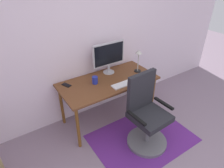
{
  "coord_description": "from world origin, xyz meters",
  "views": [
    {
      "loc": [
        -1.31,
        -0.41,
        2.25
      ],
      "look_at": [
        -0.03,
        1.52,
        0.82
      ],
      "focal_mm": 32.03,
      "sensor_mm": 36.0,
      "label": 1
    }
  ],
  "objects_px": {
    "monitor": "(109,55)",
    "computer_mouse": "(143,77)",
    "coffee_cup": "(95,80)",
    "desk_lamp": "(139,56)",
    "cell_phone": "(66,85)",
    "office_chair": "(146,118)",
    "desk": "(108,84)",
    "keyboard": "(126,84)"
  },
  "relations": [
    {
      "from": "monitor",
      "to": "computer_mouse",
      "type": "bearing_deg",
      "value": -52.81
    },
    {
      "from": "coffee_cup",
      "to": "desk_lamp",
      "type": "relative_size",
      "value": 0.29
    },
    {
      "from": "cell_phone",
      "to": "desk_lamp",
      "type": "bearing_deg",
      "value": -33.5
    },
    {
      "from": "monitor",
      "to": "cell_phone",
      "type": "distance_m",
      "value": 0.78
    },
    {
      "from": "monitor",
      "to": "cell_phone",
      "type": "relative_size",
      "value": 3.9
    },
    {
      "from": "monitor",
      "to": "office_chair",
      "type": "height_order",
      "value": "monitor"
    },
    {
      "from": "desk",
      "to": "cell_phone",
      "type": "height_order",
      "value": "cell_phone"
    },
    {
      "from": "coffee_cup",
      "to": "desk_lamp",
      "type": "distance_m",
      "value": 0.79
    },
    {
      "from": "keyboard",
      "to": "coffee_cup",
      "type": "relative_size",
      "value": 3.95
    },
    {
      "from": "keyboard",
      "to": "cell_phone",
      "type": "height_order",
      "value": "keyboard"
    },
    {
      "from": "monitor",
      "to": "keyboard",
      "type": "height_order",
      "value": "monitor"
    },
    {
      "from": "desk",
      "to": "coffee_cup",
      "type": "xyz_separation_m",
      "value": [
        -0.21,
        0.04,
        0.12
      ]
    },
    {
      "from": "monitor",
      "to": "coffee_cup",
      "type": "distance_m",
      "value": 0.46
    },
    {
      "from": "desk_lamp",
      "to": "cell_phone",
      "type": "bearing_deg",
      "value": 168.51
    },
    {
      "from": "coffee_cup",
      "to": "desk_lamp",
      "type": "bearing_deg",
      "value": -3.93
    },
    {
      "from": "computer_mouse",
      "to": "coffee_cup",
      "type": "height_order",
      "value": "coffee_cup"
    },
    {
      "from": "monitor",
      "to": "coffee_cup",
      "type": "xyz_separation_m",
      "value": [
        -0.35,
        -0.17,
        -0.25
      ]
    },
    {
      "from": "coffee_cup",
      "to": "cell_phone",
      "type": "bearing_deg",
      "value": 154.51
    },
    {
      "from": "keyboard",
      "to": "cell_phone",
      "type": "bearing_deg",
      "value": 148.91
    },
    {
      "from": "monitor",
      "to": "keyboard",
      "type": "distance_m",
      "value": 0.53
    },
    {
      "from": "keyboard",
      "to": "desk_lamp",
      "type": "distance_m",
      "value": 0.52
    },
    {
      "from": "keyboard",
      "to": "computer_mouse",
      "type": "distance_m",
      "value": 0.33
    },
    {
      "from": "keyboard",
      "to": "desk_lamp",
      "type": "height_order",
      "value": "desk_lamp"
    },
    {
      "from": "desk",
      "to": "cell_phone",
      "type": "distance_m",
      "value": 0.62
    },
    {
      "from": "desk",
      "to": "computer_mouse",
      "type": "height_order",
      "value": "computer_mouse"
    },
    {
      "from": "desk",
      "to": "cell_phone",
      "type": "xyz_separation_m",
      "value": [
        -0.58,
        0.22,
        0.07
      ]
    },
    {
      "from": "keyboard",
      "to": "office_chair",
      "type": "distance_m",
      "value": 0.58
    },
    {
      "from": "computer_mouse",
      "to": "desk_lamp",
      "type": "height_order",
      "value": "desk_lamp"
    },
    {
      "from": "keyboard",
      "to": "cell_phone",
      "type": "distance_m",
      "value": 0.86
    },
    {
      "from": "cell_phone",
      "to": "desk",
      "type": "bearing_deg",
      "value": -42.62
    },
    {
      "from": "keyboard",
      "to": "computer_mouse",
      "type": "height_order",
      "value": "computer_mouse"
    },
    {
      "from": "desk_lamp",
      "to": "office_chair",
      "type": "bearing_deg",
      "value": -119.57
    },
    {
      "from": "cell_phone",
      "to": "desk_lamp",
      "type": "height_order",
      "value": "desk_lamp"
    },
    {
      "from": "keyboard",
      "to": "office_chair",
      "type": "height_order",
      "value": "office_chair"
    },
    {
      "from": "desk",
      "to": "monitor",
      "type": "bearing_deg",
      "value": 56.22
    },
    {
      "from": "coffee_cup",
      "to": "monitor",
      "type": "bearing_deg",
      "value": 26.47
    },
    {
      "from": "keyboard",
      "to": "cell_phone",
      "type": "xyz_separation_m",
      "value": [
        -0.73,
        0.44,
        -0.0
      ]
    },
    {
      "from": "keyboard",
      "to": "desk_lamp",
      "type": "bearing_deg",
      "value": 27.9
    },
    {
      "from": "cell_phone",
      "to": "desk_lamp",
      "type": "xyz_separation_m",
      "value": [
        1.14,
        -0.23,
        0.26
      ]
    },
    {
      "from": "computer_mouse",
      "to": "desk_lamp",
      "type": "distance_m",
      "value": 0.34
    },
    {
      "from": "cell_phone",
      "to": "coffee_cup",
      "type": "bearing_deg",
      "value": -47.5
    },
    {
      "from": "computer_mouse",
      "to": "desk",
      "type": "bearing_deg",
      "value": 154.35
    }
  ]
}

